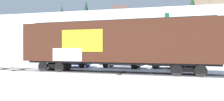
% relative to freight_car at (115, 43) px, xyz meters
% --- Properties ---
extents(ground_plane, '(260.00, 260.00, 0.00)m').
position_rel_freight_car_xyz_m(ground_plane, '(0.98, 0.00, -2.62)').
color(ground_plane, silver).
extents(track, '(60.01, 4.34, 0.08)m').
position_rel_freight_car_xyz_m(track, '(-2.28, 0.10, -2.58)').
color(track, '#4C4742').
rests_on(track, ground_plane).
extents(freight_car, '(16.80, 3.46, 4.61)m').
position_rel_freight_car_xyz_m(freight_car, '(0.00, 0.00, 0.00)').
color(freight_car, '#472316').
rests_on(freight_car, ground_plane).
extents(flagpole, '(1.40, 0.23, 7.83)m').
position_rel_freight_car_xyz_m(flagpole, '(4.86, 13.85, 2.31)').
color(flagpole, silver).
rests_on(flagpole, ground_plane).
extents(hillside, '(117.97, 41.51, 18.33)m').
position_rel_freight_car_xyz_m(hillside, '(0.99, 57.85, 4.18)').
color(hillside, silver).
rests_on(hillside, ground_plane).
extents(parked_car_blue, '(4.04, 2.02, 1.82)m').
position_rel_freight_car_xyz_m(parked_car_blue, '(-5.96, 4.45, -1.70)').
color(parked_car_blue, navy).
rests_on(parked_car_blue, ground_plane).
extents(parked_car_white, '(4.96, 2.45, 1.64)m').
position_rel_freight_car_xyz_m(parked_car_white, '(-0.30, 4.69, -1.80)').
color(parked_car_white, silver).
rests_on(parked_car_white, ground_plane).
extents(parked_car_black, '(4.74, 2.47, 1.65)m').
position_rel_freight_car_xyz_m(parked_car_black, '(4.94, 5.14, -1.78)').
color(parked_car_black, black).
rests_on(parked_car_black, ground_plane).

